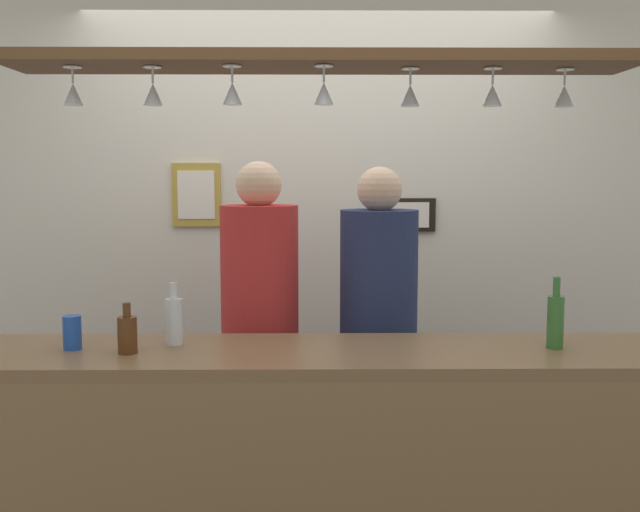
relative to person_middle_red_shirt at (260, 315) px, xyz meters
name	(u,v)px	position (x,y,z in m)	size (l,w,h in m)	color
back_wall	(318,236)	(0.26, 0.84, 0.28)	(4.40, 0.06, 2.60)	silver
bar_counter	(322,454)	(0.26, -0.76, -0.34)	(2.70, 0.55, 1.01)	brown
overhead_glass_rack	(321,62)	(0.26, -0.56, 1.01)	(2.20, 0.36, 0.04)	brown
hanging_wineglass_far_left	(73,93)	(-0.60, -0.59, 0.89)	(0.07, 0.07, 0.13)	silver
hanging_wineglass_left	(153,93)	(-0.32, -0.59, 0.89)	(0.07, 0.07, 0.13)	silver
hanging_wineglass_center_left	(232,92)	(-0.04, -0.62, 0.89)	(0.07, 0.07, 0.13)	silver
hanging_wineglass_center	(324,92)	(0.27, -0.63, 0.89)	(0.07, 0.07, 0.13)	silver
hanging_wineglass_center_right	(410,94)	(0.58, -0.57, 0.89)	(0.07, 0.07, 0.13)	silver
hanging_wineglass_right	(492,94)	(0.86, -0.58, 0.89)	(0.07, 0.07, 0.13)	silver
hanging_wineglass_far_right	(564,95)	(1.12, -0.55, 0.89)	(0.07, 0.07, 0.13)	silver
person_middle_red_shirt	(260,315)	(0.00, 0.00, 0.00)	(0.34, 0.34, 1.69)	#2D334C
person_right_navy_shirt	(378,318)	(0.52, 0.00, -0.02)	(0.34, 0.34, 1.67)	#2D334C
bottle_beer_brown_stubby	(127,334)	(-0.42, -0.66, 0.06)	(0.07, 0.07, 0.18)	#512D14
bottle_soda_clear	(174,320)	(-0.28, -0.52, 0.08)	(0.06, 0.06, 0.23)	silver
bottle_beer_green_import	(555,320)	(1.11, -0.60, 0.09)	(0.06, 0.06, 0.26)	#336B2D
drink_can	(72,333)	(-0.63, -0.60, 0.05)	(0.07, 0.07, 0.12)	#1E4CB2
picture_frame_caricature	(196,195)	(-0.39, 0.80, 0.51)	(0.26, 0.02, 0.34)	#B29338
picture_frame_lower_pair	(408,215)	(0.75, 0.80, 0.40)	(0.30, 0.02, 0.18)	black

